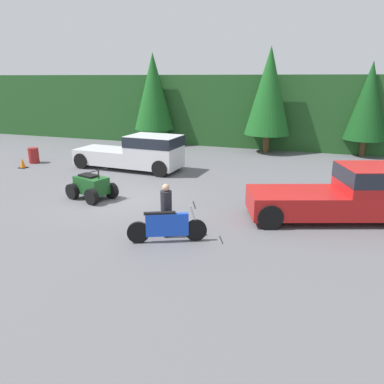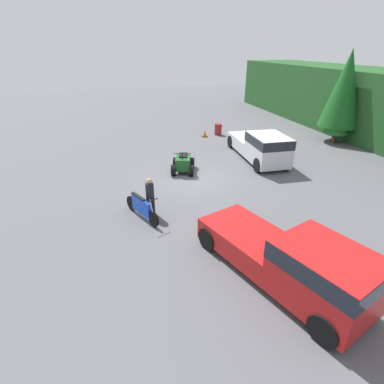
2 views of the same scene
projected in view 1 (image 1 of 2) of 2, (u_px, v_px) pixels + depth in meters
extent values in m
plane|color=#5B5B60|center=(119.00, 199.00, 15.36)|extent=(80.00, 80.00, 0.00)
cube|color=#235123|center=(221.00, 108.00, 29.08)|extent=(44.00, 6.00, 4.96)
cylinder|color=brown|center=(155.00, 137.00, 27.57)|extent=(0.39, 0.39, 1.16)
cone|color=#19561E|center=(153.00, 92.00, 26.62)|extent=(2.85, 2.85, 5.30)
cylinder|color=brown|center=(157.00, 141.00, 27.33)|extent=(0.24, 0.24, 0.73)
cone|color=#236628|center=(156.00, 112.00, 26.74)|extent=(1.78, 1.78, 3.31)
cylinder|color=brown|center=(266.00, 143.00, 24.78)|extent=(0.40, 0.40, 1.20)
cone|color=#19561E|center=(269.00, 91.00, 23.80)|extent=(2.94, 2.94, 5.48)
cylinder|color=brown|center=(362.00, 148.00, 23.69)|extent=(0.35, 0.35, 1.04)
cone|color=#144719|center=(369.00, 101.00, 22.85)|extent=(2.53, 2.53, 4.72)
cube|color=red|center=(378.00, 190.00, 12.89)|extent=(3.07, 2.68, 1.67)
cube|color=#1E232D|center=(381.00, 175.00, 12.73)|extent=(3.09, 2.70, 0.53)
cube|color=red|center=(295.00, 202.00, 13.01)|extent=(3.61, 2.87, 0.78)
cylinder|color=black|center=(384.00, 200.00, 13.93)|extent=(0.89, 0.54, 0.84)
cylinder|color=black|center=(260.00, 200.00, 13.91)|extent=(0.89, 0.54, 0.84)
cylinder|color=black|center=(270.00, 217.00, 12.22)|extent=(0.89, 0.54, 0.84)
cube|color=silver|center=(154.00, 152.00, 19.55)|extent=(2.75, 2.08, 1.67)
cube|color=#1E232D|center=(154.00, 141.00, 19.38)|extent=(2.77, 2.10, 0.53)
cube|color=silver|center=(107.00, 156.00, 20.74)|extent=(3.34, 2.11, 0.78)
cylinder|color=black|center=(175.00, 162.00, 20.23)|extent=(0.86, 0.33, 0.84)
cylinder|color=black|center=(160.00, 169.00, 18.67)|extent=(0.86, 0.33, 0.84)
cylinder|color=black|center=(101.00, 155.00, 21.97)|extent=(0.86, 0.33, 0.84)
cylinder|color=black|center=(82.00, 161.00, 20.41)|extent=(0.86, 0.33, 0.84)
cylinder|color=black|center=(196.00, 230.00, 11.37)|extent=(0.65, 0.38, 0.67)
cylinder|color=black|center=(138.00, 232.00, 11.20)|extent=(0.65, 0.38, 0.67)
cube|color=blue|center=(167.00, 225.00, 11.22)|extent=(1.23, 0.69, 0.70)
cylinder|color=#B7B7BC|center=(194.00, 218.00, 11.24)|extent=(0.29, 0.17, 0.79)
cylinder|color=black|center=(194.00, 205.00, 11.12)|extent=(0.29, 0.56, 0.04)
cube|color=black|center=(160.00, 213.00, 11.09)|extent=(0.91, 0.52, 0.06)
cylinder|color=black|center=(112.00, 191.00, 15.40)|extent=(0.67, 0.40, 0.64)
cylinder|color=black|center=(92.00, 197.00, 14.61)|extent=(0.67, 0.40, 0.64)
cylinder|color=black|center=(92.00, 186.00, 16.09)|extent=(0.67, 0.40, 0.64)
cylinder|color=black|center=(72.00, 191.00, 15.30)|extent=(0.67, 0.40, 0.64)
cube|color=#194C1E|center=(92.00, 185.00, 15.28)|extent=(1.53, 1.17, 0.67)
cylinder|color=black|center=(99.00, 175.00, 14.84)|extent=(0.06, 0.06, 0.35)
cylinder|color=black|center=(98.00, 170.00, 14.79)|extent=(0.33, 0.94, 0.04)
cube|color=black|center=(89.00, 175.00, 15.25)|extent=(0.89, 0.67, 0.08)
cylinder|color=black|center=(167.00, 222.00, 11.78)|extent=(0.22, 0.22, 0.84)
cylinder|color=black|center=(166.00, 224.00, 11.59)|extent=(0.22, 0.22, 0.84)
cylinder|color=#232328|center=(166.00, 201.00, 11.47)|extent=(0.43, 0.43, 0.63)
sphere|color=tan|center=(166.00, 188.00, 11.34)|extent=(0.28, 0.28, 0.23)
cube|color=black|center=(23.00, 168.00, 20.64)|extent=(0.42, 0.42, 0.03)
cone|color=orange|center=(23.00, 163.00, 20.56)|extent=(0.32, 0.32, 0.55)
cylinder|color=maroon|center=(34.00, 155.00, 21.73)|extent=(0.58, 0.58, 0.88)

